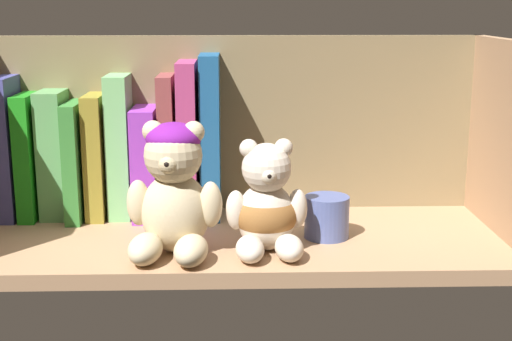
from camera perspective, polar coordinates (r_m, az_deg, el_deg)
shelf_board at (r=97.05cm, az=-1.82°, el=-5.74°), size 69.90×27.04×2.00cm
shelf_back_panel at (r=107.56cm, az=-1.85°, el=3.21°), size 72.30×1.20×27.72cm
shelf_side_panel_right at (r=100.13cm, az=19.05°, el=1.74°), size 1.60×29.44×27.72cm
book_0 at (r=110.17cm, az=-18.88°, el=1.84°), size 2.42×11.68×20.31cm
book_1 at (r=109.59cm, az=-17.41°, el=1.24°), size 2.34×11.84×17.89cm
book_2 at (r=108.67cm, az=-15.67°, el=1.36°), size 3.60×9.76×18.25cm
book_3 at (r=108.07cm, az=-13.95°, el=1.00°), size 2.08×14.22×16.77cm
book_4 at (r=107.40cm, az=-12.50°, el=1.27°), size 2.60×11.40×17.75cm
book_5 at (r=106.56cm, az=-10.78°, el=2.00°), size 3.11×9.90×20.45cm
book_6 at (r=106.49cm, az=-8.76°, el=0.83°), size 3.37×13.27×15.93cm
book_7 at (r=105.68cm, az=-7.06°, el=2.05°), size 2.43×11.67×20.51cm
book_8 at (r=105.27cm, az=-5.52°, el=2.57°), size 2.63×13.45×22.40cm
book_9 at (r=105.02cm, az=-3.81°, el=2.84°), size 2.75×11.79×23.33cm
teddy_bear_larger at (r=88.76cm, az=-6.77°, el=-1.69°), size 12.17×12.51×16.48cm
teddy_bear_smaller at (r=89.44cm, az=0.58°, el=-2.98°), size 10.38×10.87×14.18cm
pillar_candle at (r=95.80cm, az=5.37°, el=-3.67°), size 5.88×5.88×5.59cm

